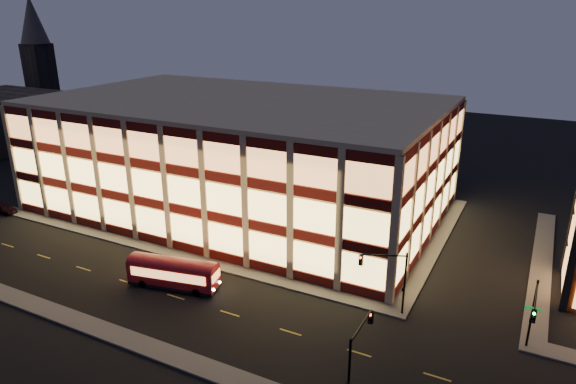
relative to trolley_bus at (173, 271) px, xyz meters
The scene contains 13 objects.
ground 5.54m from the trolley_bus, 120.59° to the left, with size 200.00×200.00×0.00m, color black.
sidewalk_office_south 8.11m from the trolley_bus, 135.70° to the left, with size 54.00×2.00×0.15m, color #514F4C.
sidewalk_office_east 29.66m from the trolley_bus, 46.70° to the left, with size 2.00×30.00×0.15m, color #514F4C.
sidewalk_tower_west 38.04m from the trolley_bus, 34.54° to the left, with size 2.00×30.00×0.15m, color #514F4C.
sidewalk_near 9.00m from the trolley_bus, 107.68° to the right, with size 100.00×2.00×0.15m, color #514F4C.
office_building 22.88m from the trolley_bus, 104.64° to the left, with size 50.45×30.45×14.50m.
church_tower 85.57m from the trolley_bus, 148.50° to the left, with size 5.00×5.00×18.00m, color #2D2621.
church_spire 87.89m from the trolley_bus, 148.50° to the left, with size 6.00×6.00×10.00m, color #4C473F.
traffic_signal_far 20.25m from the trolley_bus, 13.79° to the left, with size 3.79×1.87×6.00m.
traffic_signal_right 31.15m from the trolley_bus, ahead, with size 1.20×4.37×6.00m.
traffic_signal_near 21.93m from the trolley_bus, 17.29° to the right, with size 0.32×4.45×6.00m.
trolley_bus is the anchor object (origin of this frame).
parked_car_0 32.39m from the trolley_bus, behind, with size 1.57×3.91×1.33m, color black.
Camera 1 is at (32.34, -38.15, 25.34)m, focal length 32.00 mm.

